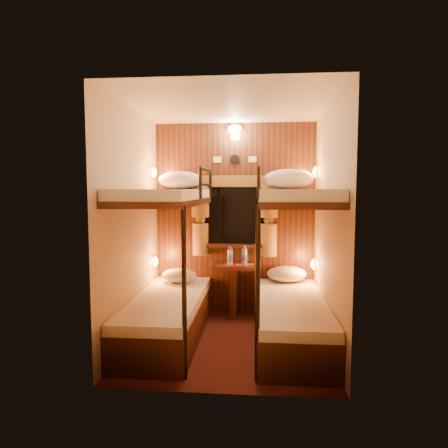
# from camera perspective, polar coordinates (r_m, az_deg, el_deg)

# --- Properties ---
(floor) EXTENTS (2.10, 2.10, 0.00)m
(floor) POSITION_cam_1_polar(r_m,az_deg,el_deg) (4.31, 0.63, -16.52)
(floor) COLOR #3B1110
(floor) RESTS_ON ground
(ceiling) EXTENTS (2.10, 2.10, 0.00)m
(ceiling) POSITION_cam_1_polar(r_m,az_deg,el_deg) (4.09, 0.66, 16.56)
(ceiling) COLOR silver
(ceiling) RESTS_ON wall_back
(wall_back) EXTENTS (2.40, 0.00, 2.40)m
(wall_back) POSITION_cam_1_polar(r_m,az_deg,el_deg) (5.07, 1.55, 0.70)
(wall_back) COLOR #C6B293
(wall_back) RESTS_ON floor
(wall_front) EXTENTS (2.40, 0.00, 2.40)m
(wall_front) POSITION_cam_1_polar(r_m,az_deg,el_deg) (2.99, -0.90, -2.32)
(wall_front) COLOR #C6B293
(wall_front) RESTS_ON floor
(wall_left) EXTENTS (0.00, 2.40, 2.40)m
(wall_left) POSITION_cam_1_polar(r_m,az_deg,el_deg) (4.22, -13.02, -0.30)
(wall_left) COLOR #C6B293
(wall_left) RESTS_ON floor
(wall_right) EXTENTS (0.00, 2.40, 2.40)m
(wall_right) POSITION_cam_1_polar(r_m,az_deg,el_deg) (4.07, 14.81, -0.52)
(wall_right) COLOR #C6B293
(wall_right) RESTS_ON floor
(back_panel) EXTENTS (2.00, 0.03, 2.40)m
(back_panel) POSITION_cam_1_polar(r_m,az_deg,el_deg) (5.05, 1.54, 0.68)
(back_panel) COLOR #321E0E
(back_panel) RESTS_ON floor
(bunk_left) EXTENTS (0.72, 1.90, 1.82)m
(bunk_left) POSITION_cam_1_polar(r_m,az_deg,el_deg) (4.30, -8.04, -8.80)
(bunk_left) COLOR #321E0E
(bunk_left) RESTS_ON floor
(bunk_right) EXTENTS (0.72, 1.90, 1.82)m
(bunk_right) POSITION_cam_1_polar(r_m,az_deg,el_deg) (4.21, 9.66, -9.13)
(bunk_right) COLOR #321E0E
(bunk_right) RESTS_ON floor
(window) EXTENTS (1.00, 0.12, 0.79)m
(window) POSITION_cam_1_polar(r_m,az_deg,el_deg) (5.03, 1.52, 0.44)
(window) COLOR black
(window) RESTS_ON back_panel
(curtains) EXTENTS (1.10, 0.22, 1.00)m
(curtains) POSITION_cam_1_polar(r_m,az_deg,el_deg) (4.99, 1.50, 1.36)
(curtains) COLOR olive
(curtains) RESTS_ON back_panel
(back_fixtures) EXTENTS (0.54, 0.09, 0.48)m
(back_fixtures) POSITION_cam_1_polar(r_m,az_deg,el_deg) (5.05, 1.54, 12.57)
(back_fixtures) COLOR black
(back_fixtures) RESTS_ON back_panel
(reading_lamps) EXTENTS (2.00, 0.20, 1.25)m
(reading_lamps) POSITION_cam_1_polar(r_m,az_deg,el_deg) (4.72, 1.29, 0.86)
(reading_lamps) COLOR orange
(reading_lamps) RESTS_ON wall_left
(table) EXTENTS (0.50, 0.34, 0.66)m
(table) POSITION_cam_1_polar(r_m,az_deg,el_deg) (4.99, 1.39, -8.50)
(table) COLOR #501412
(table) RESTS_ON floor
(bottle_left) EXTENTS (0.07, 0.07, 0.24)m
(bottle_left) POSITION_cam_1_polar(r_m,az_deg,el_deg) (4.86, 0.89, -4.81)
(bottle_left) COLOR #99BFE5
(bottle_left) RESTS_ON table
(bottle_right) EXTENTS (0.07, 0.07, 0.24)m
(bottle_right) POSITION_cam_1_polar(r_m,az_deg,el_deg) (4.92, 2.95, -4.70)
(bottle_right) COLOR #99BFE5
(bottle_right) RESTS_ON table
(sachet_a) EXTENTS (0.08, 0.06, 0.01)m
(sachet_a) POSITION_cam_1_polar(r_m,az_deg,el_deg) (4.94, 2.13, -5.83)
(sachet_a) COLOR silver
(sachet_a) RESTS_ON table
(sachet_b) EXTENTS (0.08, 0.06, 0.01)m
(sachet_b) POSITION_cam_1_polar(r_m,az_deg,el_deg) (4.98, 3.79, -5.75)
(sachet_b) COLOR silver
(sachet_b) RESTS_ON table
(pillow_lower_left) EXTENTS (0.42, 0.30, 0.17)m
(pillow_lower_left) POSITION_cam_1_polar(r_m,az_deg,el_deg) (4.89, -6.41, -7.31)
(pillow_lower_left) COLOR silver
(pillow_lower_left) RESTS_ON bunk_left
(pillow_lower_right) EXTENTS (0.48, 0.34, 0.19)m
(pillow_lower_right) POSITION_cam_1_polar(r_m,az_deg,el_deg) (4.96, 8.96, -7.05)
(pillow_lower_right) COLOR silver
(pillow_lower_right) RESTS_ON bunk_right
(pillow_upper_left) EXTENTS (0.54, 0.38, 0.21)m
(pillow_upper_left) POSITION_cam_1_polar(r_m,az_deg,el_deg) (4.90, -6.27, 6.29)
(pillow_upper_left) COLOR silver
(pillow_upper_left) RESTS_ON bunk_left
(pillow_upper_right) EXTENTS (0.58, 0.41, 0.23)m
(pillow_upper_right) POSITION_cam_1_polar(r_m,az_deg,el_deg) (4.74, 9.25, 6.40)
(pillow_upper_right) COLOR silver
(pillow_upper_right) RESTS_ON bunk_right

